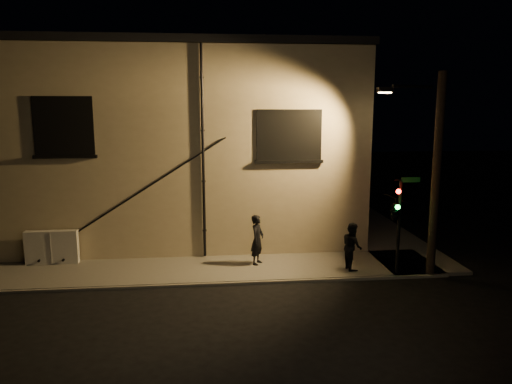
{
  "coord_description": "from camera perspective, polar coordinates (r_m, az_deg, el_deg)",
  "views": [
    {
      "loc": [
        -1.8,
        -16.56,
        6.28
      ],
      "look_at": [
        0.16,
        1.8,
        2.94
      ],
      "focal_mm": 35.0,
      "sensor_mm": 36.0,
      "label": 1
    }
  ],
  "objects": [
    {
      "name": "pedestrian_a",
      "position": [
        19.2,
        0.15,
        -5.47
      ],
      "size": [
        0.74,
        0.83,
        1.92
      ],
      "primitive_type": "imported",
      "rotation": [
        0.0,
        0.0,
        1.08
      ],
      "color": "black",
      "rests_on": "sidewalk"
    },
    {
      "name": "streetlamp_pole",
      "position": [
        18.72,
        19.6,
        2.29
      ],
      "size": [
        2.03,
        1.39,
        7.33
      ],
      "color": "black",
      "rests_on": "ground"
    },
    {
      "name": "pedestrian_b",
      "position": [
        18.98,
        10.93,
        -6.09
      ],
      "size": [
        0.74,
        0.91,
        1.77
      ],
      "primitive_type": "imported",
      "rotation": [
        0.0,
        0.0,
        1.65
      ],
      "color": "black",
      "rests_on": "sidewalk"
    },
    {
      "name": "utility_cabinet",
      "position": [
        20.88,
        -22.29,
        -5.85
      ],
      "size": [
        1.97,
        0.33,
        1.29
      ],
      "primitive_type": "cube",
      "color": "beige",
      "rests_on": "sidewalk"
    },
    {
      "name": "building",
      "position": [
        25.66,
        -8.79,
        5.94
      ],
      "size": [
        16.2,
        12.23,
        8.8
      ],
      "color": "tan",
      "rests_on": "ground"
    },
    {
      "name": "sidewalk",
      "position": [
        22.07,
        2.05,
        -6.13
      ],
      "size": [
        21.0,
        16.0,
        0.12
      ],
      "color": "#5F5C55",
      "rests_on": "ground"
    },
    {
      "name": "traffic_signal",
      "position": [
        18.47,
        15.65,
        -1.98
      ],
      "size": [
        1.25,
        2.07,
        3.52
      ],
      "color": "black",
      "rests_on": "sidewalk"
    },
    {
      "name": "ground",
      "position": [
        17.81,
        0.12,
        -10.41
      ],
      "size": [
        90.0,
        90.0,
        0.0
      ],
      "primitive_type": "plane",
      "color": "black"
    }
  ]
}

